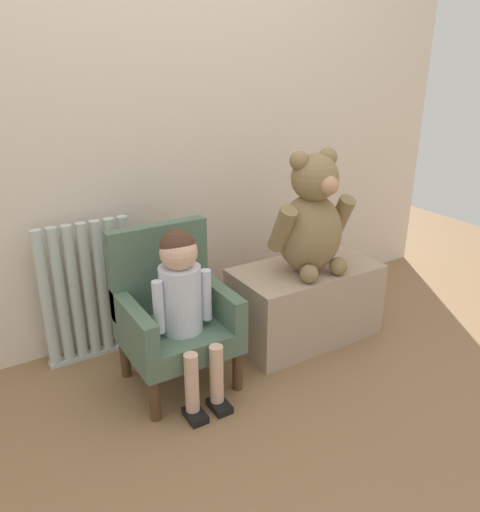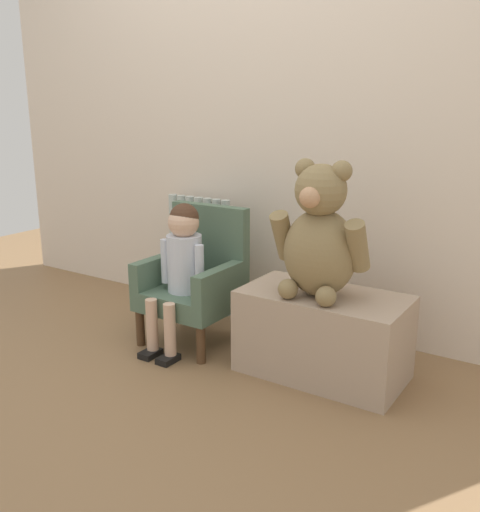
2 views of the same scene
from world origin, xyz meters
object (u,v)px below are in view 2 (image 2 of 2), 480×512
at_px(radiator, 199,255).
at_px(large_teddy_bear, 320,238).
at_px(low_bench, 323,334).
at_px(child_armchair, 196,279).
at_px(child_figure, 181,256).

height_order(radiator, large_teddy_bear, large_teddy_bear).
distance_m(low_bench, large_teddy_bear, 0.44).
relative_size(child_armchair, child_figure, 0.95).
relative_size(child_figure, large_teddy_bear, 1.24).
xyz_separation_m(child_armchair, large_teddy_bear, (0.69, -0.05, 0.31)).
bearing_deg(large_teddy_bear, child_figure, -174.73).
distance_m(child_figure, low_bench, 0.77).
bearing_deg(child_figure, radiator, 118.15).
distance_m(child_armchair, large_teddy_bear, 0.76).
bearing_deg(child_armchair, large_teddy_bear, -4.04).
bearing_deg(child_armchair, radiator, 125.01).
height_order(child_figure, low_bench, child_figure).
bearing_deg(radiator, child_figure, -61.85).
xyz_separation_m(low_bench, large_teddy_bear, (-0.01, -0.04, 0.44)).
bearing_deg(child_figure, child_armchair, 90.00).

